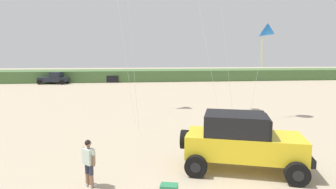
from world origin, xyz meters
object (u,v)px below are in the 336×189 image
Objects in this scene: distant_sedan at (107,79)px; kite_green_box at (265,33)px; person_watching at (89,161)px; jeep at (242,140)px; distant_pickup at (54,78)px.

kite_green_box is (13.95, -30.26, 5.57)m from distant_sedan.
jeep is at bearing 7.02° from person_watching.
distant_sedan is 33.78m from kite_green_box.
distant_sedan is at bearing 94.05° from person_watching.
distant_pickup is at bearing 106.33° from person_watching.
kite_green_box is at bearing 42.26° from person_watching.
distant_pickup is (-16.95, 37.64, -0.26)m from jeep.
kite_green_box is (5.37, 9.38, 4.97)m from jeep.
distant_pickup is 8.62m from distant_sedan.
jeep reaches higher than person_watching.
jeep is 11.89m from kite_green_box.
person_watching is at bearing -79.98° from distant_sedan.
distant_pickup is (-11.23, 38.34, 0.00)m from person_watching.
distant_sedan is at bearing 114.74° from kite_green_box.
distant_sedan is at bearing 102.21° from jeep.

